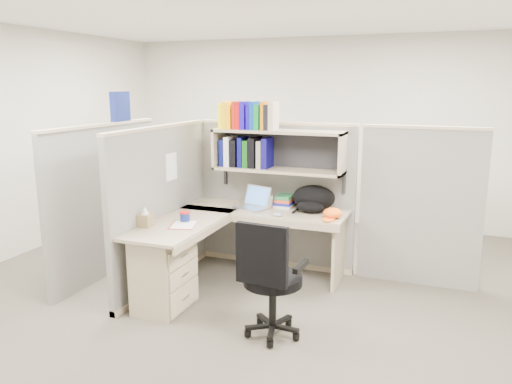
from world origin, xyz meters
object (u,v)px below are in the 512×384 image
at_px(desk, 193,256).
at_px(backpack, 312,199).
at_px(laptop, 250,198).
at_px(snack_canister, 185,216).
at_px(task_chair, 271,297).

distance_m(desk, backpack, 1.38).
relative_size(laptop, snack_canister, 3.40).
height_order(backpack, task_chair, task_chair).
bearing_deg(backpack, desk, -115.04).
height_order(backpack, snack_canister, backpack).
xyz_separation_m(desk, backpack, (0.90, 0.95, 0.42)).
relative_size(desk, laptop, 5.16).
bearing_deg(laptop, task_chair, -41.77).
xyz_separation_m(backpack, snack_canister, (-1.04, -0.83, -0.08)).
height_order(snack_canister, task_chair, task_chair).
bearing_deg(desk, task_chair, -25.44).
bearing_deg(backpack, snack_canister, -123.31).
relative_size(backpack, snack_canister, 4.53).
xyz_separation_m(snack_canister, task_chair, (1.08, -0.57, -0.43)).
bearing_deg(backpack, task_chair, -70.28).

